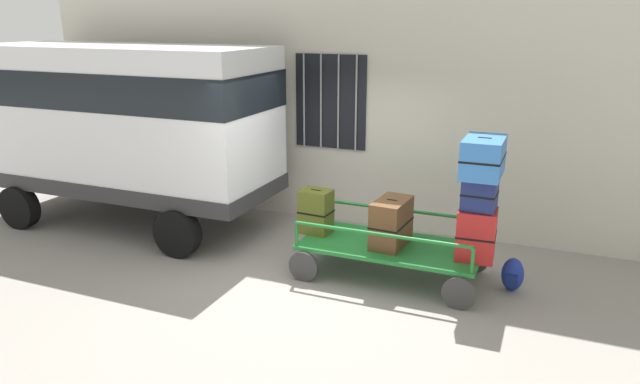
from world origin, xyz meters
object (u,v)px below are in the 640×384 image
van (125,118)px  backpack (513,275)px  suitcase_left_bottom (316,211)px  suitcase_center_top (483,157)px  suitcase_center_bottom (476,234)px  luggage_cart (391,250)px  suitcase_center_middle (480,193)px  suitcase_midleft_bottom (391,223)px

van → backpack: size_ratio=11.04×
suitcase_left_bottom → suitcase_center_top: size_ratio=0.82×
van → suitcase_center_bottom: (5.63, -0.42, -1.00)m
luggage_cart → backpack: size_ratio=5.47×
suitcase_left_bottom → suitcase_center_middle: 2.23m
luggage_cart → backpack: luggage_cart is taller
suitcase_left_bottom → suitcase_center_bottom: suitcase_center_bottom is taller
suitcase_center_bottom → suitcase_center_top: 0.96m
suitcase_center_top → suitcase_midleft_bottom: bearing=-177.9°
suitcase_center_middle → backpack: 1.18m
suitcase_midleft_bottom → suitcase_center_bottom: (1.08, -0.02, 0.01)m
van → suitcase_left_bottom: size_ratio=7.91×
suitcase_midleft_bottom → luggage_cart: bearing=90.0°
suitcase_center_bottom → suitcase_midleft_bottom: bearing=178.9°
luggage_cart → backpack: bearing=6.6°
suitcase_center_bottom → suitcase_center_middle: 0.52m
suitcase_center_top → van: bearing=176.3°
luggage_cart → suitcase_midleft_bottom: size_ratio=3.43×
suitcase_midleft_bottom → suitcase_center_middle: suitcase_center_middle is taller
suitcase_center_bottom → suitcase_center_top: size_ratio=0.85×
suitcase_center_middle → backpack: bearing=24.8°
suitcase_left_bottom → suitcase_midleft_bottom: size_ratio=0.88×
suitcase_left_bottom → suitcase_midleft_bottom: bearing=-2.8°
van → luggage_cart: (4.54, -0.39, -1.39)m
suitcase_midleft_bottom → suitcase_left_bottom: bearing=177.2°
luggage_cart → suitcase_midleft_bottom: bearing=-90.0°
suitcase_midleft_bottom → suitcase_center_bottom: 1.08m
suitcase_center_bottom → suitcase_center_middle: bearing=90.0°
suitcase_center_bottom → suitcase_center_middle: suitcase_center_middle is taller
van → suitcase_center_top: (5.63, -0.36, -0.05)m
van → suitcase_midleft_bottom: (4.54, -0.40, -1.01)m
van → suitcase_center_middle: bearing=-4.3°
van → suitcase_center_bottom: 5.73m
suitcase_center_top → suitcase_center_bottom: bearing=-90.0°
suitcase_left_bottom → suitcase_center_middle: suitcase_center_middle is taller
backpack → suitcase_center_top: bearing=-161.4°
luggage_cart → suitcase_center_bottom: 1.15m
van → backpack: 6.28m
luggage_cart → suitcase_center_middle: suitcase_center_middle is taller
suitcase_center_bottom → suitcase_center_middle: (0.00, 0.00, 0.52)m
suitcase_left_bottom → backpack: size_ratio=1.40×
suitcase_left_bottom → suitcase_center_middle: (2.16, -0.07, 0.53)m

